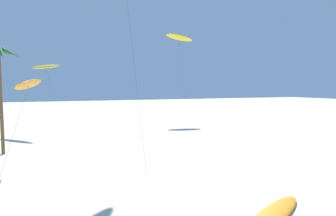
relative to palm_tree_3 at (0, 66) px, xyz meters
name	(u,v)px	position (x,y,z in m)	size (l,w,h in m)	color
palm_tree_3	(0,66)	(0.00, 0.00, 0.00)	(3.70, 3.59, 10.97)	brown
flying_kite_0	(46,67)	(3.83, 15.68, 1.16)	(5.34, 8.05, 10.60)	yellow
flying_kite_3	(179,38)	(30.37, 22.29, 8.69)	(5.77, 11.68, 18.80)	yellow
flying_kite_4	(29,84)	(2.91, -4.96, -1.87)	(2.83, 12.46, 7.77)	orange
grounded_kite_2	(273,215)	(15.29, -21.12, -8.80)	(6.25, 3.80, 0.26)	orange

